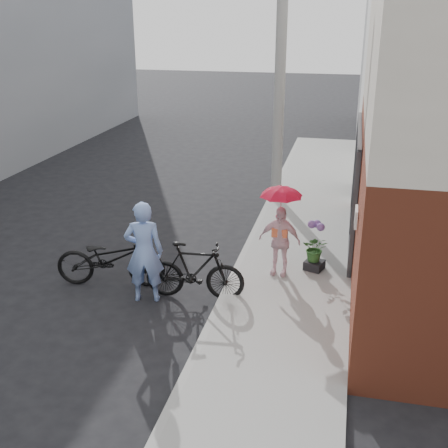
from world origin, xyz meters
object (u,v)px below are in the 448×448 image
(bike_left, at_px, (110,259))
(kimono_woman, at_px, (279,241))
(utility_pole, at_px, (280,72))
(bike_right, at_px, (195,271))
(planter, at_px, (314,265))
(officer, at_px, (144,252))

(bike_left, bearing_deg, kimono_woman, -82.38)
(utility_pole, bearing_deg, bike_right, -96.78)
(planter, bearing_deg, bike_right, -144.58)
(officer, relative_size, bike_left, 0.91)
(officer, height_order, bike_right, officer)
(utility_pole, height_order, bike_right, utility_pole)
(bike_left, relative_size, bike_right, 1.14)
(bike_left, distance_m, planter, 4.00)
(bike_left, height_order, bike_right, bike_right)
(kimono_woman, distance_m, planter, 0.97)
(utility_pole, distance_m, bike_left, 6.78)
(officer, relative_size, bike_right, 1.04)
(bike_right, distance_m, planter, 2.54)
(officer, xyz_separation_m, bike_right, (0.86, 0.25, -0.40))
(officer, bearing_deg, bike_left, -39.23)
(utility_pole, xyz_separation_m, bike_right, (-0.69, -5.77, -2.95))
(utility_pole, distance_m, bike_right, 6.52)
(bike_left, bearing_deg, officer, -125.14)
(kimono_woman, relative_size, planter, 4.05)
(officer, distance_m, planter, 3.46)
(utility_pole, height_order, bike_left, utility_pole)
(bike_left, bearing_deg, bike_right, -104.86)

